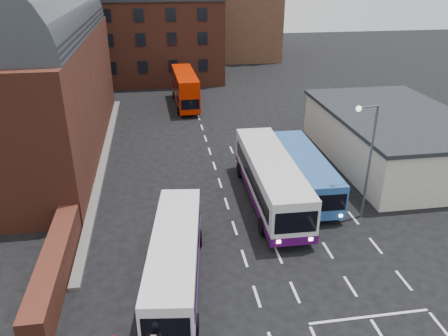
{
  "coord_description": "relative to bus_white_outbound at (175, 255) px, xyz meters",
  "views": [
    {
      "loc": [
        -4.3,
        -17.59,
        15.24
      ],
      "look_at": [
        0.0,
        10.0,
        2.2
      ],
      "focal_mm": 35.0,
      "sensor_mm": 36.0,
      "label": 1
    }
  ],
  "objects": [
    {
      "name": "ground",
      "position": [
        3.95,
        -1.07,
        -1.64
      ],
      "size": [
        180.0,
        180.0,
        0.0
      ],
      "primitive_type": "plane",
      "color": "black"
    },
    {
      "name": "railway_station",
      "position": [
        -11.55,
        19.93,
        5.99
      ],
      "size": [
        12.0,
        28.0,
        16.0
      ],
      "color": "#602B1E",
      "rests_on": "ground"
    },
    {
      "name": "forecourt_wall",
      "position": [
        -6.25,
        0.93,
        -0.74
      ],
      "size": [
        1.2,
        10.0,
        1.8
      ],
      "primitive_type": "cube",
      "color": "#602B1E",
      "rests_on": "ground"
    },
    {
      "name": "cream_building",
      "position": [
        18.95,
        12.93,
        0.51
      ],
      "size": [
        10.4,
        16.4,
        4.25
      ],
      "color": "beige",
      "rests_on": "ground"
    },
    {
      "name": "brick_terrace",
      "position": [
        -2.05,
        44.93,
        3.86
      ],
      "size": [
        22.0,
        10.0,
        11.0
      ],
      "primitive_type": "cube",
      "color": "brown",
      "rests_on": "ground"
    },
    {
      "name": "castle_keep",
      "position": [
        9.95,
        64.93,
        4.36
      ],
      "size": [
        22.0,
        22.0,
        12.0
      ],
      "primitive_type": "cube",
      "color": "brown",
      "rests_on": "ground"
    },
    {
      "name": "bus_white_outbound",
      "position": [
        0.0,
        0.0,
        0.0
      ],
      "size": [
        3.6,
        10.41,
        2.78
      ],
      "rotation": [
        0.0,
        0.0,
        -0.13
      ],
      "color": "silver",
      "rests_on": "ground"
    },
    {
      "name": "bus_white_inbound",
      "position": [
        6.96,
        7.46,
        0.34
      ],
      "size": [
        3.27,
        12.32,
        3.35
      ],
      "rotation": [
        0.0,
        0.0,
        3.12
      ],
      "color": "silver",
      "rests_on": "ground"
    },
    {
      "name": "bus_blue",
      "position": [
        9.95,
        8.88,
        0.01
      ],
      "size": [
        2.76,
        10.33,
        2.81
      ],
      "rotation": [
        0.0,
        0.0,
        3.12
      ],
      "color": "#28569A",
      "rests_on": "ground"
    },
    {
      "name": "bus_red_double",
      "position": [
        2.88,
        31.58,
        0.48
      ],
      "size": [
        2.74,
        10.02,
        3.98
      ],
      "rotation": [
        0.0,
        0.0,
        3.17
      ],
      "color": "#BF1C00",
      "rests_on": "ground"
    },
    {
      "name": "street_lamp",
      "position": [
        12.28,
        4.6,
        3.05
      ],
      "size": [
        1.57,
        0.48,
        7.77
      ],
      "rotation": [
        0.0,
        0.0,
        0.17
      ],
      "color": "#55595F",
      "rests_on": "ground"
    }
  ]
}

